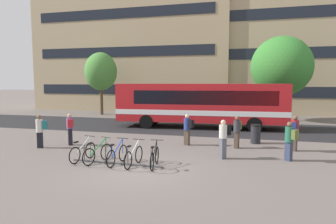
# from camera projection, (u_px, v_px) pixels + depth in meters

# --- Properties ---
(ground) EXTENTS (200.00, 200.00, 0.00)m
(ground) POSITION_uv_depth(u_px,v_px,m) (141.00, 170.00, 11.09)
(ground) COLOR #6B605B
(bus_lane_asphalt) EXTENTS (80.00, 7.20, 0.01)m
(bus_lane_asphalt) POSITION_uv_depth(u_px,v_px,m) (191.00, 127.00, 21.65)
(bus_lane_asphalt) COLOR #232326
(bus_lane_asphalt) RESTS_ON ground
(city_bus) EXTENTS (12.14, 3.21, 3.20)m
(city_bus) POSITION_uv_depth(u_px,v_px,m) (199.00, 103.00, 21.32)
(city_bus) COLOR red
(city_bus) RESTS_ON ground
(bike_rack) EXTENTS (3.95, 0.19, 0.70)m
(bike_rack) POSITION_uv_depth(u_px,v_px,m) (117.00, 162.00, 11.91)
(bike_rack) COLOR #47474C
(bike_rack) RESTS_ON ground
(parked_bicycle_silver_0) EXTENTS (0.52, 1.71, 0.99)m
(parked_bicycle_silver_0) POSITION_uv_depth(u_px,v_px,m) (83.00, 152.00, 12.38)
(parked_bicycle_silver_0) COLOR black
(parked_bicycle_silver_0) RESTS_ON ground
(parked_bicycle_green_1) EXTENTS (0.64, 1.67, 0.99)m
(parked_bicycle_green_1) POSITION_uv_depth(u_px,v_px,m) (98.00, 154.00, 12.10)
(parked_bicycle_green_1) COLOR black
(parked_bicycle_green_1) RESTS_ON ground
(parked_bicycle_blue_2) EXTENTS (0.52, 1.72, 0.99)m
(parked_bicycle_blue_2) POSITION_uv_depth(u_px,v_px,m) (117.00, 155.00, 11.86)
(parked_bicycle_blue_2) COLOR black
(parked_bicycle_blue_2) RESTS_ON ground
(parked_bicycle_silver_3) EXTENTS (0.52, 1.72, 0.99)m
(parked_bicycle_silver_3) POSITION_uv_depth(u_px,v_px,m) (134.00, 156.00, 11.62)
(parked_bicycle_silver_3) COLOR black
(parked_bicycle_silver_3) RESTS_ON ground
(parked_bicycle_black_4) EXTENTS (0.52, 1.72, 0.99)m
(parked_bicycle_black_4) POSITION_uv_depth(u_px,v_px,m) (155.00, 157.00, 11.47)
(parked_bicycle_black_4) COLOR black
(parked_bicycle_black_4) RESTS_ON ground
(commuter_red_pack_0) EXTENTS (0.57, 0.60, 1.67)m
(commuter_red_pack_0) POSITION_uv_depth(u_px,v_px,m) (70.00, 127.00, 15.42)
(commuter_red_pack_0) COLOR black
(commuter_red_pack_0) RESTS_ON ground
(commuter_black_pack_1) EXTENTS (0.59, 0.47, 1.64)m
(commuter_black_pack_1) POSITION_uv_depth(u_px,v_px,m) (188.00, 127.00, 15.43)
(commuter_black_pack_1) COLOR #47382D
(commuter_black_pack_1) RESTS_ON ground
(commuter_navy_pack_2) EXTENTS (0.50, 0.60, 1.72)m
(commuter_navy_pack_2) POSITION_uv_depth(u_px,v_px,m) (295.00, 131.00, 14.09)
(commuter_navy_pack_2) COLOR #47382D
(commuter_navy_pack_2) RESTS_ON ground
(commuter_black_pack_3) EXTENTS (0.58, 0.59, 1.70)m
(commuter_black_pack_3) POSITION_uv_depth(u_px,v_px,m) (224.00, 136.00, 12.70)
(commuter_black_pack_3) COLOR #565660
(commuter_black_pack_3) RESTS_ON ground
(commuter_olive_pack_4) EXTENTS (0.45, 0.59, 1.63)m
(commuter_olive_pack_4) POSITION_uv_depth(u_px,v_px,m) (237.00, 130.00, 14.76)
(commuter_olive_pack_4) COLOR #47382D
(commuter_olive_pack_4) RESTS_ON ground
(commuter_olive_pack_5) EXTENTS (0.59, 0.58, 1.67)m
(commuter_olive_pack_5) POSITION_uv_depth(u_px,v_px,m) (290.00, 139.00, 12.33)
(commuter_olive_pack_5) COLOR #2D3851
(commuter_olive_pack_5) RESTS_ON ground
(commuter_teal_pack_6) EXTENTS (0.60, 0.51, 1.67)m
(commuter_teal_pack_6) POSITION_uv_depth(u_px,v_px,m) (40.00, 129.00, 14.79)
(commuter_teal_pack_6) COLOR black
(commuter_teal_pack_6) RESTS_ON ground
(trash_bin) EXTENTS (0.55, 0.55, 1.03)m
(trash_bin) POSITION_uv_depth(u_px,v_px,m) (256.00, 134.00, 15.93)
(trash_bin) COLOR #232328
(trash_bin) RESTS_ON ground
(street_tree_0) EXTENTS (3.25, 3.25, 6.32)m
(street_tree_0) POSITION_uv_depth(u_px,v_px,m) (101.00, 72.00, 29.84)
(street_tree_0) COLOR brown
(street_tree_0) RESTS_ON ground
(street_tree_1) EXTENTS (5.06, 5.06, 7.16)m
(street_tree_1) POSITION_uv_depth(u_px,v_px,m) (281.00, 67.00, 24.82)
(street_tree_1) COLOR brown
(street_tree_1) RESTS_ON ground
(building_left_wing) EXTENTS (23.31, 10.95, 20.86)m
(building_left_wing) POSITION_uv_depth(u_px,v_px,m) (139.00, 26.00, 37.55)
(building_left_wing) COLOR tan
(building_left_wing) RESTS_ON ground
(building_right_wing) EXTENTS (26.81, 12.23, 23.09)m
(building_right_wing) POSITION_uv_depth(u_px,v_px,m) (332.00, 8.00, 32.85)
(building_right_wing) COLOR tan
(building_right_wing) RESTS_ON ground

